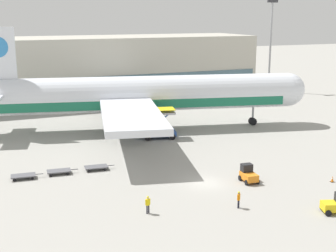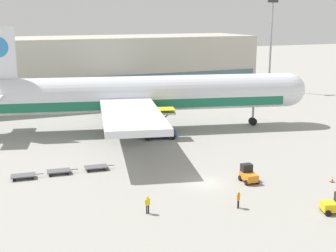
{
  "view_description": "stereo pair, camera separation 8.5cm",
  "coord_description": "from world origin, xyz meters",
  "px_view_note": "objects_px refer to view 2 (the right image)",
  "views": [
    {
      "loc": [
        -23.53,
        -44.98,
        18.84
      ],
      "look_at": [
        0.51,
        12.24,
        4.0
      ],
      "focal_mm": 50.0,
      "sensor_mm": 36.0,
      "label": 1
    },
    {
      "loc": [
        -23.46,
        -45.01,
        18.84
      ],
      "look_at": [
        0.51,
        12.24,
        4.0
      ],
      "focal_mm": 50.0,
      "sensor_mm": 36.0,
      "label": 2
    }
  ],
  "objects_px": {
    "ground_crew_far": "(148,203)",
    "traffic_cone_near": "(332,179)",
    "baggage_dolly_second": "(59,171)",
    "baggage_tug_mid": "(248,174)",
    "baggage_dolly_third": "(96,167)",
    "scissor_lift_loader": "(159,126)",
    "baggage_dolly_lead": "(23,176)",
    "ground_crew_near": "(238,198)",
    "airplane_main": "(135,95)",
    "light_mast": "(271,38)",
    "baggage_tug_foreground": "(336,204)"
  },
  "relations": [
    {
      "from": "baggage_tug_mid",
      "to": "baggage_dolly_third",
      "type": "bearing_deg",
      "value": 59.62
    },
    {
      "from": "airplane_main",
      "to": "baggage_dolly_third",
      "type": "height_order",
      "value": "airplane_main"
    },
    {
      "from": "airplane_main",
      "to": "baggage_dolly_second",
      "type": "relative_size",
      "value": 15.21
    },
    {
      "from": "scissor_lift_loader",
      "to": "baggage_dolly_third",
      "type": "xyz_separation_m",
      "value": [
        -12.92,
        -11.54,
        -1.43
      ]
    },
    {
      "from": "scissor_lift_loader",
      "to": "baggage_dolly_second",
      "type": "xyz_separation_m",
      "value": [
        -17.47,
        -11.31,
        -1.43
      ]
    },
    {
      "from": "baggage_dolly_second",
      "to": "scissor_lift_loader",
      "type": "bearing_deg",
      "value": 38.52
    },
    {
      "from": "airplane_main",
      "to": "ground_crew_near",
      "type": "xyz_separation_m",
      "value": [
        -1.12,
        -34.95,
        -4.8
      ]
    },
    {
      "from": "ground_crew_near",
      "to": "traffic_cone_near",
      "type": "height_order",
      "value": "ground_crew_near"
    },
    {
      "from": "light_mast",
      "to": "ground_crew_near",
      "type": "distance_m",
      "value": 76.64
    },
    {
      "from": "light_mast",
      "to": "baggage_tug_mid",
      "type": "height_order",
      "value": "light_mast"
    },
    {
      "from": "scissor_lift_loader",
      "to": "ground_crew_far",
      "type": "xyz_separation_m",
      "value": [
        -11.57,
        -26.28,
        -0.75
      ]
    },
    {
      "from": "light_mast",
      "to": "baggage_dolly_lead",
      "type": "relative_size",
      "value": 6.02
    },
    {
      "from": "airplane_main",
      "to": "baggage_tug_foreground",
      "type": "distance_m",
      "value": 40.55
    },
    {
      "from": "baggage_tug_foreground",
      "to": "ground_crew_near",
      "type": "height_order",
      "value": "baggage_tug_foreground"
    },
    {
      "from": "baggage_dolly_lead",
      "to": "baggage_dolly_second",
      "type": "height_order",
      "value": "same"
    },
    {
      "from": "baggage_tug_foreground",
      "to": "baggage_dolly_second",
      "type": "distance_m",
      "value": 31.62
    },
    {
      "from": "airplane_main",
      "to": "baggage_tug_foreground",
      "type": "bearing_deg",
      "value": -66.8
    },
    {
      "from": "baggage_dolly_second",
      "to": "ground_crew_far",
      "type": "xyz_separation_m",
      "value": [
        5.9,
        -14.97,
        0.68
      ]
    },
    {
      "from": "baggage_tug_mid",
      "to": "ground_crew_near",
      "type": "distance_m",
      "value": 7.87
    },
    {
      "from": "ground_crew_far",
      "to": "traffic_cone_near",
      "type": "distance_m",
      "value": 22.71
    },
    {
      "from": "ground_crew_far",
      "to": "traffic_cone_near",
      "type": "bearing_deg",
      "value": -11.62
    },
    {
      "from": "baggage_tug_mid",
      "to": "baggage_dolly_second",
      "type": "height_order",
      "value": "baggage_tug_mid"
    },
    {
      "from": "ground_crew_far",
      "to": "scissor_lift_loader",
      "type": "bearing_deg",
      "value": 54.63
    },
    {
      "from": "baggage_tug_mid",
      "to": "traffic_cone_near",
      "type": "bearing_deg",
      "value": -108.12
    },
    {
      "from": "baggage_dolly_third",
      "to": "baggage_tug_foreground",
      "type": "bearing_deg",
      "value": -44.27
    },
    {
      "from": "baggage_dolly_lead",
      "to": "ground_crew_far",
      "type": "height_order",
      "value": "ground_crew_far"
    },
    {
      "from": "baggage_dolly_second",
      "to": "baggage_dolly_lead",
      "type": "bearing_deg",
      "value": -173.34
    },
    {
      "from": "light_mast",
      "to": "baggage_dolly_lead",
      "type": "bearing_deg",
      "value": -145.9
    },
    {
      "from": "airplane_main",
      "to": "baggage_dolly_second",
      "type": "xyz_separation_m",
      "value": [
        -15.83,
        -17.74,
        -5.45
      ]
    },
    {
      "from": "baggage_tug_foreground",
      "to": "ground_crew_near",
      "type": "distance_m",
      "value": 9.35
    },
    {
      "from": "traffic_cone_near",
      "to": "baggage_dolly_lead",
      "type": "bearing_deg",
      "value": 155.55
    },
    {
      "from": "airplane_main",
      "to": "traffic_cone_near",
      "type": "relative_size",
      "value": 79.71
    },
    {
      "from": "airplane_main",
      "to": "baggage_tug_mid",
      "type": "bearing_deg",
      "value": -69.16
    },
    {
      "from": "airplane_main",
      "to": "ground_crew_near",
      "type": "height_order",
      "value": "airplane_main"
    },
    {
      "from": "light_mast",
      "to": "ground_crew_far",
      "type": "xyz_separation_m",
      "value": [
        -54.14,
        -58.36,
        -12.08
      ]
    },
    {
      "from": "ground_crew_near",
      "to": "ground_crew_far",
      "type": "relative_size",
      "value": 0.97
    },
    {
      "from": "baggage_tug_foreground",
      "to": "traffic_cone_near",
      "type": "distance_m",
      "value": 9.04
    },
    {
      "from": "ground_crew_far",
      "to": "traffic_cone_near",
      "type": "height_order",
      "value": "ground_crew_far"
    },
    {
      "from": "light_mast",
      "to": "baggage_tug_mid",
      "type": "relative_size",
      "value": 8.8
    },
    {
      "from": "light_mast",
      "to": "baggage_tug_mid",
      "type": "xyz_separation_m",
      "value": [
        -40.35,
        -54.5,
        -12.27
      ]
    },
    {
      "from": "baggage_tug_foreground",
      "to": "ground_crew_far",
      "type": "relative_size",
      "value": 1.53
    },
    {
      "from": "ground_crew_near",
      "to": "ground_crew_far",
      "type": "bearing_deg",
      "value": -55.65
    },
    {
      "from": "scissor_lift_loader",
      "to": "baggage_tug_mid",
      "type": "relative_size",
      "value": 2.23
    },
    {
      "from": "scissor_lift_loader",
      "to": "baggage_dolly_lead",
      "type": "xyz_separation_m",
      "value": [
        -21.64,
        -11.39,
        -1.43
      ]
    },
    {
      "from": "baggage_dolly_third",
      "to": "ground_crew_near",
      "type": "height_order",
      "value": "ground_crew_near"
    },
    {
      "from": "traffic_cone_near",
      "to": "baggage_dolly_second",
      "type": "bearing_deg",
      "value": 152.37
    },
    {
      "from": "baggage_dolly_lead",
      "to": "baggage_tug_mid",
      "type": "bearing_deg",
      "value": -19.2
    },
    {
      "from": "airplane_main",
      "to": "scissor_lift_loader",
      "type": "distance_m",
      "value": 7.76
    },
    {
      "from": "ground_crew_far",
      "to": "baggage_dolly_third",
      "type": "bearing_deg",
      "value": 83.62
    },
    {
      "from": "traffic_cone_near",
      "to": "baggage_tug_foreground",
      "type": "bearing_deg",
      "value": -129.94
    }
  ]
}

